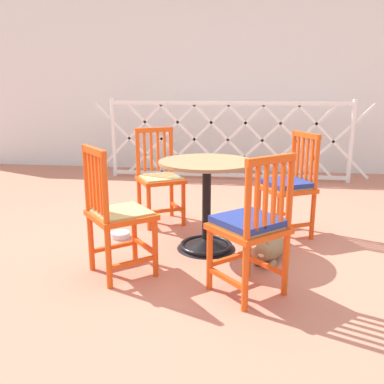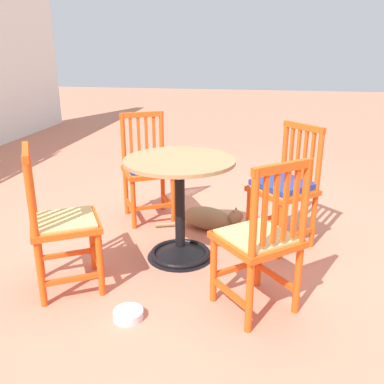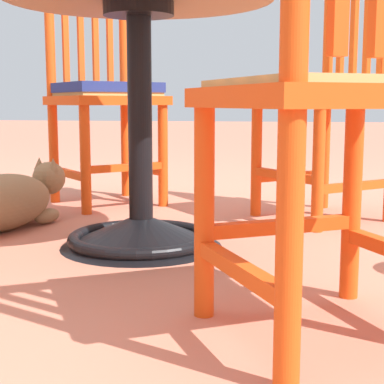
% 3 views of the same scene
% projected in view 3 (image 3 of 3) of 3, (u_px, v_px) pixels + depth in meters
% --- Properties ---
extents(ground_plane, '(24.00, 24.00, 0.00)m').
position_uv_depth(ground_plane, '(131.00, 233.00, 1.97)').
color(ground_plane, '#C6755B').
extents(cafe_table, '(0.76, 0.76, 0.73)m').
position_uv_depth(cafe_table, '(140.00, 151.00, 1.75)').
color(cafe_table, black).
rests_on(cafe_table, ground_plane).
extents(orange_chair_at_corner, '(0.55, 0.55, 0.91)m').
position_uv_depth(orange_chair_at_corner, '(340.00, 96.00, 1.02)').
color(orange_chair_at_corner, '#E04C14').
rests_on(orange_chair_at_corner, ground_plane).
extents(orange_chair_near_fence, '(0.56, 0.56, 0.91)m').
position_uv_depth(orange_chair_near_fence, '(330.00, 100.00, 2.17)').
color(orange_chair_near_fence, '#E04C14').
rests_on(orange_chair_near_fence, ground_plane).
extents(orange_chair_tucked_in, '(0.57, 0.57, 0.91)m').
position_uv_depth(orange_chair_tucked_in, '(104.00, 97.00, 2.49)').
color(orange_chair_tucked_in, '#E04C14').
rests_on(orange_chair_tucked_in, ground_plane).
extents(tabby_cat, '(0.31, 0.75, 0.23)m').
position_uv_depth(tabby_cat, '(9.00, 201.00, 2.02)').
color(tabby_cat, '#8E704C').
rests_on(tabby_cat, ground_plane).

